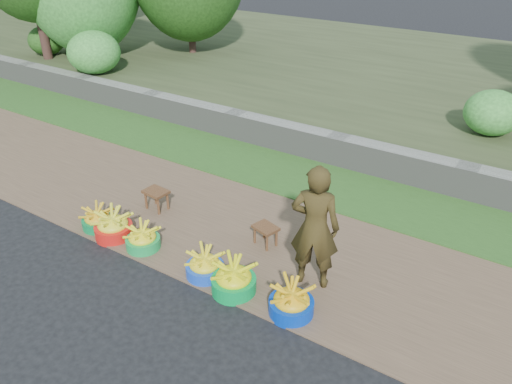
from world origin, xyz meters
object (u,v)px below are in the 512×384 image
Objects in this scene: basin_e at (234,279)px; stool_left at (156,194)px; stool_right at (266,230)px; vendor_woman at (315,227)px; basin_a at (98,219)px; basin_d at (205,266)px; basin_c at (143,239)px; basin_f at (291,302)px; basin_b at (113,226)px.

basin_e is 2.28m from stool_left.
vendor_woman reaches higher than stool_right.
basin_a is at bearing 178.44° from basin_e.
vendor_woman is at bearing -5.39° from stool_left.
stool_right is 0.24× the size of vendor_woman.
vendor_woman is (0.71, 0.65, 0.64)m from basin_e.
stool_right is (0.29, 0.98, 0.09)m from basin_d.
basin_c is 1.67m from stool_right.
basin_c is at bearing -144.71° from stool_right.
basin_a is at bearing -5.71° from vendor_woman.
basin_c is 1.21× the size of stool_right.
vendor_woman reaches higher than basin_a.
basin_f is (2.32, -0.01, 0.02)m from basin_c.
vendor_woman is (1.19, 0.61, 0.66)m from basin_d.
basin_f is 2.99m from stool_left.
basin_d reaches higher than stool_right.
basin_d reaches higher than basin_c.
stool_left is (-2.85, 0.88, 0.10)m from basin_f.
basin_b is 1.02× the size of basin_f.
basin_b is 0.97× the size of basin_e.
basin_e is 0.77m from basin_f.
basin_d is at bearing -28.52° from stool_left.
vendor_woman is at bearing 10.48° from basin_a.
basin_f is 1.35× the size of stool_right.
basin_b is 2.09m from basin_e.
basin_f is at bearing -45.78° from stool_right.
basin_d reaches higher than basin_a.
basin_e is at bearing -4.99° from basin_d.
basin_c is 2.32m from basin_f.
basin_c is 1.02m from stool_left.
basin_c is 1.07m from basin_d.
stool_left is at bearing 89.52° from basin_b.
basin_b is at bearing 179.02° from basin_e.
vendor_woman reaches higher than basin_e.
basin_c is at bearing 179.64° from basin_f.
stool_left is 0.99× the size of stool_right.
vendor_woman is (3.16, 0.59, 0.67)m from basin_a.
basin_f is (0.77, 0.04, -0.01)m from basin_e.
basin_f is at bearing -0.51° from basin_a.
basin_a is 2.45m from basin_e.
basin_a is 0.28× the size of vendor_woman.
basin_c is at bearing 179.40° from basin_d.
basin_b is at bearing -179.95° from basin_f.
basin_a is at bearing -157.25° from stool_right.
basin_f is 0.89m from vendor_woman.
vendor_woman is at bearing -22.16° from stool_right.
basin_d is 1.49m from vendor_woman.
basin_c is at bearing 1.78° from basin_b.
basin_c is (0.90, -0.01, 0.01)m from basin_a.
basin_b is 1.62m from basin_d.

